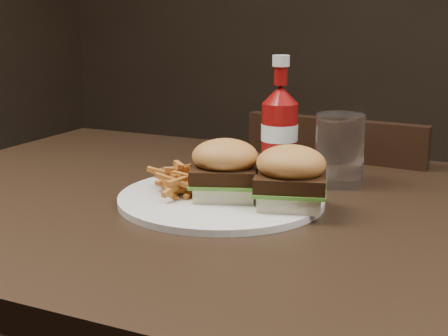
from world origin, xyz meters
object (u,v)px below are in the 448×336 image
at_px(chair_far, 352,280).
at_px(plate, 221,198).
at_px(ketchup_bottle, 279,139).
at_px(tumbler, 339,152).
at_px(dining_table, 242,215).

distance_m(chair_far, plate, 0.61).
bearing_deg(chair_far, ketchup_bottle, 80.17).
relative_size(chair_far, tumbler, 2.98).
bearing_deg(tumbler, chair_far, 97.13).
bearing_deg(ketchup_bottle, dining_table, -86.19).
relative_size(plate, tumbler, 2.48).
relative_size(ketchup_bottle, tumbler, 1.02).
xyz_separation_m(chair_far, plate, (-0.09, -0.51, 0.33)).
height_order(ketchup_bottle, tumbler, ketchup_bottle).
bearing_deg(chair_far, tumbler, 101.01).
distance_m(dining_table, tumbler, 0.21).
xyz_separation_m(plate, tumbler, (0.13, 0.17, 0.05)).
xyz_separation_m(chair_far, tumbler, (0.04, -0.34, 0.38)).
xyz_separation_m(dining_table, tumbler, (0.10, 0.16, 0.08)).
distance_m(chair_far, tumbler, 0.51).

